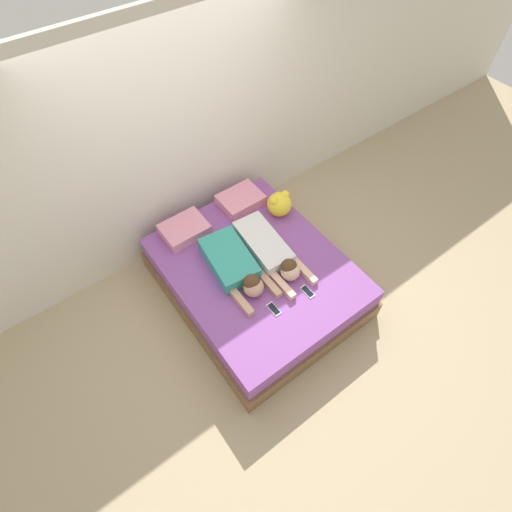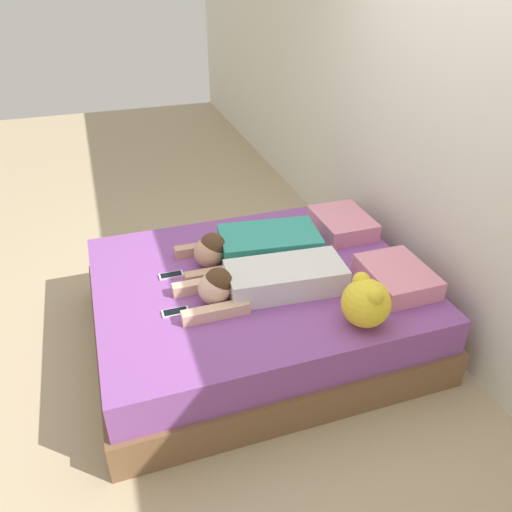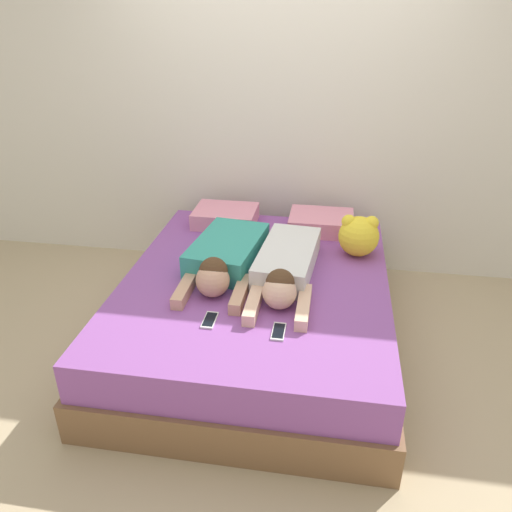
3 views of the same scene
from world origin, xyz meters
TOP-DOWN VIEW (x-y plane):
  - ground_plane at (0.00, 0.00)m, footprint 12.00×12.00m
  - wall_back at (0.00, 1.19)m, footprint 12.00×0.06m
  - bed at (0.00, 0.00)m, footprint 1.71×2.08m
  - pillow_head_left at (-0.37, 0.80)m, footprint 0.48×0.37m
  - pillow_head_right at (0.37, 0.80)m, footprint 0.48×0.37m
  - person_left at (-0.22, 0.05)m, footprint 0.47×0.97m
  - person_right at (0.19, -0.00)m, footprint 0.39×1.05m
  - cell_phone_left at (-0.17, -0.52)m, footprint 0.07×0.16m
  - cell_phone_right at (0.21, -0.56)m, footprint 0.07×0.16m
  - plush_toy at (0.64, 0.42)m, footprint 0.27×0.27m

SIDE VIEW (x-z plane):
  - ground_plane at x=0.00m, z-range 0.00..0.00m
  - bed at x=0.00m, z-range 0.00..0.48m
  - cell_phone_left at x=-0.17m, z-range 0.49..0.50m
  - cell_phone_right at x=0.21m, z-range 0.49..0.50m
  - pillow_head_left at x=-0.37m, z-range 0.49..0.61m
  - pillow_head_right at x=0.37m, z-range 0.49..0.61m
  - person_right at x=0.19m, z-range 0.46..0.69m
  - person_left at x=-0.22m, z-range 0.46..0.69m
  - plush_toy at x=0.64m, z-range 0.49..0.78m
  - wall_back at x=0.00m, z-range 0.00..2.60m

